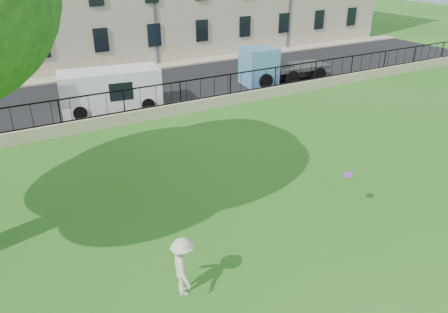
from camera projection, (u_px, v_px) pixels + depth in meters
ground at (264, 258)px, 12.17m from camera, size 120.00×120.00×0.00m
retaining_wall at (126, 118)px, 21.45m from camera, size 50.00×0.40×0.60m
iron_railing at (124, 101)px, 21.09m from camera, size 50.00×0.05×1.13m
street at (100, 98)px, 25.26m from camera, size 60.00×9.00×0.01m
sidewalk at (79, 77)px, 29.31m from camera, size 60.00×1.40×0.12m
man at (183, 267)px, 10.62m from camera, size 0.82×1.14×1.59m
frisbee at (348, 175)px, 13.50m from camera, size 0.28×0.27×0.12m
white_van at (111, 90)px, 23.02m from camera, size 5.34×2.67×2.15m
blue_truck at (283, 64)px, 28.05m from camera, size 5.63×2.49×2.29m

